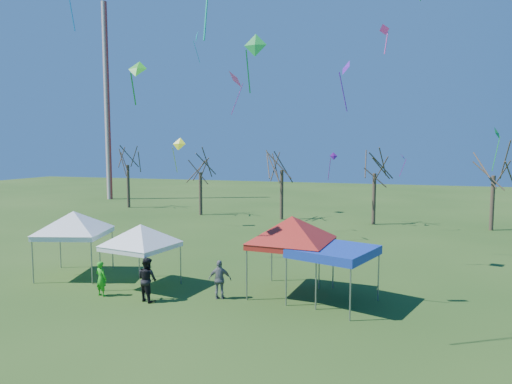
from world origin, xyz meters
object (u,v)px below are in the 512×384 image
(tree_2, at_px, (282,152))
(person_green, at_px, (101,279))
(tent_red, at_px, (292,221))
(tent_blue, at_px, (334,252))
(radio_mast, at_px, (107,102))
(tree_3, at_px, (375,155))
(tree_4, at_px, (495,156))
(tent_white_west, at_px, (73,216))
(tree_0, at_px, (127,150))
(tent_white_mid, at_px, (141,229))
(person_grey, at_px, (220,280))
(person_dark, at_px, (147,279))
(tree_1, at_px, (200,157))

(tree_2, bearing_deg, person_green, -95.48)
(tent_red, distance_m, tent_blue, 2.39)
(radio_mast, xyz_separation_m, tree_3, (34.03, -9.96, -6.42))
(tree_4, distance_m, tent_blue, 23.90)
(tree_3, xyz_separation_m, tree_4, (9.32, -0.04, -0.02))
(tent_white_west, bearing_deg, tree_0, 117.48)
(tent_white_mid, xyz_separation_m, tent_blue, (9.11, 0.52, -0.60))
(radio_mast, height_order, tent_red, radio_mast)
(tent_white_west, height_order, person_grey, tent_white_west)
(tree_0, distance_m, tent_white_mid, 30.86)
(radio_mast, xyz_separation_m, person_green, (23.33, -33.63, -11.70))
(person_green, relative_size, person_dark, 0.82)
(person_grey, distance_m, person_dark, 3.18)
(tent_blue, height_order, person_grey, tent_blue)
(tent_blue, bearing_deg, person_grey, -169.22)
(person_grey, bearing_deg, tree_3, -120.14)
(tent_blue, bearing_deg, tent_white_mid, -176.73)
(person_grey, bearing_deg, person_dark, 6.18)
(tree_2, bearing_deg, tree_4, -1.22)
(tent_blue, distance_m, person_green, 10.52)
(person_grey, bearing_deg, tent_white_mid, -22.12)
(tree_2, bearing_deg, person_dark, -89.88)
(tree_3, distance_m, tree_4, 9.32)
(tree_0, distance_m, tree_1, 10.47)
(tent_white_mid, bearing_deg, tree_3, 66.34)
(tent_white_west, bearing_deg, tent_red, 2.31)
(tent_blue, xyz_separation_m, person_dark, (-7.82, -2.16, -1.30))
(tent_red, bearing_deg, person_dark, -153.92)
(radio_mast, distance_m, person_dark, 43.83)
(tree_0, bearing_deg, tree_3, -7.08)
(tent_white_mid, bearing_deg, person_dark, -51.84)
(person_green, bearing_deg, tent_white_west, -24.05)
(tree_1, height_order, tent_red, tree_1)
(tent_white_west, relative_size, tent_blue, 1.09)
(tree_3, relative_size, tent_white_west, 1.83)
(tree_0, relative_size, tree_1, 1.12)
(tree_3, bearing_deg, tent_blue, -91.40)
(tree_0, height_order, tent_blue, tree_0)
(tree_0, bearing_deg, tree_4, -5.34)
(person_green, distance_m, person_dark, 2.36)
(tree_4, distance_m, tent_white_west, 31.72)
(tent_blue, distance_m, person_dark, 8.22)
(tree_0, relative_size, tent_red, 1.78)
(tent_white_west, height_order, person_dark, tent_white_west)
(tree_2, distance_m, person_grey, 23.57)
(person_green, xyz_separation_m, person_grey, (5.29, 1.26, 0.07))
(tree_1, bearing_deg, tree_3, -2.06)
(tree_0, height_order, tent_red, tree_0)
(tree_0, distance_m, person_green, 32.00)
(person_green, xyz_separation_m, person_dark, (2.35, 0.03, 0.17))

